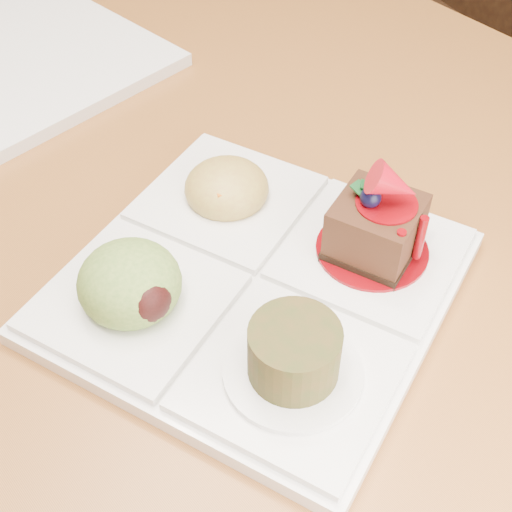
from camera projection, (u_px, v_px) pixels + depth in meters
ground at (67, 472)px, 1.20m from camera, size 6.00×6.00×0.00m
sampler_plate at (250, 273)px, 0.47m from camera, size 0.31×0.31×0.09m
second_plate at (14, 61)px, 0.68m from camera, size 0.26×0.26×0.01m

